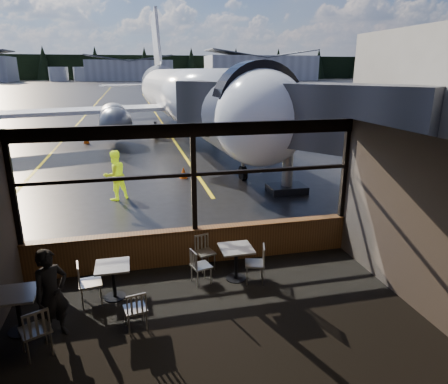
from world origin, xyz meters
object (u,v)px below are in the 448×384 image
object	(u,v)px
chair_mid_s	(135,309)
chair_left_s	(35,330)
cafe_table_left	(19,313)
cone_wing	(86,139)
chair_near_w	(201,266)
chair_near_e	(255,264)
cone_nose	(183,173)
airliner	(187,60)
passenger	(52,295)
chair_near_n	(205,253)
ground_crew	(115,175)
chair_mid_w	(90,283)
cafe_table_mid	(114,282)
cafe_table_near	(236,263)
jet_bridge	(264,134)

from	to	relation	value
chair_mid_s	chair_left_s	distance (m)	1.69
cafe_table_left	cone_wing	bearing A→B (deg)	91.90
cafe_table_left	cone_wing	size ratio (longest dim) A/B	1.47
chair_near_w	chair_mid_s	bearing A→B (deg)	-63.22
chair_near_e	cone_nose	distance (m)	9.55
cafe_table_left	airliner	bearing A→B (deg)	73.50
cafe_table_left	chair_left_s	distance (m)	0.86
airliner	chair_left_s	bearing A→B (deg)	-108.40
chair_near_w	airliner	bearing A→B (deg)	156.46
chair_near_w	chair_near_e	bearing A→B (deg)	63.50
passenger	chair_near_w	bearing A→B (deg)	-14.94
cafe_table_left	chair_near_e	bearing A→B (deg)	9.05
chair_near_w	chair_left_s	world-z (taller)	chair_left_s
chair_near_e	passenger	distance (m)	4.25
chair_near_n	ground_crew	bearing A→B (deg)	-86.95
passenger	cone_wing	distance (m)	20.97
chair_near_e	cone_wing	distance (m)	20.60
chair_mid_s	cone_wing	size ratio (longest dim) A/B	1.50
cone_nose	cone_wing	bearing A→B (deg)	116.26
airliner	cafe_table_left	size ratio (longest dim) A/B	43.01
chair_near_n	chair_mid_w	world-z (taller)	chair_mid_w
chair_mid_s	cafe_table_mid	bearing A→B (deg)	98.56
chair_mid_w	chair_near_n	bearing A→B (deg)	101.71
airliner	chair_mid_w	world-z (taller)	airliner
chair_left_s	chair_near_e	bearing A→B (deg)	-5.98
passenger	airliner	bearing A→B (deg)	36.70
chair_near_n	chair_mid_s	xyz separation A→B (m)	(-1.70, -2.00, -0.02)
cafe_table_mid	chair_near_e	world-z (taller)	chair_near_e
chair_near_n	chair_near_e	bearing A→B (deg)	122.04
cafe_table_left	cone_nose	distance (m)	11.21
chair_near_e	chair_mid_s	size ratio (longest dim) A/B	1.10
ground_crew	cafe_table_mid	bearing A→B (deg)	59.40
chair_near_w	chair_mid_w	size ratio (longest dim) A/B	0.90
cafe_table_near	chair_mid_w	xyz separation A→B (m)	(-3.18, -0.30, 0.07)
cafe_table_mid	chair_left_s	xyz separation A→B (m)	(-1.22, -1.54, 0.09)
cone_nose	cafe_table_near	bearing A→B (deg)	-90.16
airliner	chair_mid_w	xyz separation A→B (m)	(-5.04, -20.40, -4.85)
chair_near_w	jet_bridge	bearing A→B (deg)	134.97
chair_mid_w	chair_left_s	bearing A→B (deg)	-36.75
chair_near_n	cone_wing	bearing A→B (deg)	-93.52
chair_mid_w	cone_nose	world-z (taller)	chair_mid_w
cafe_table_near	chair_near_n	world-z (taller)	chair_near_n
cafe_table_near	cafe_table_left	xyz separation A→B (m)	(-4.38, -0.98, 0.01)
cafe_table_mid	cone_wing	bearing A→B (deg)	96.74
cafe_table_near	cone_wing	size ratio (longest dim) A/B	1.45
cafe_table_left	cone_wing	world-z (taller)	cafe_table_left
cafe_table_near	chair_near_e	distance (m)	0.44
airliner	cafe_table_mid	distance (m)	21.36
cafe_table_left	chair_mid_s	xyz separation A→B (m)	(2.08, -0.39, 0.01)
airliner	chair_left_s	xyz separation A→B (m)	(-5.81, -21.81, -4.85)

